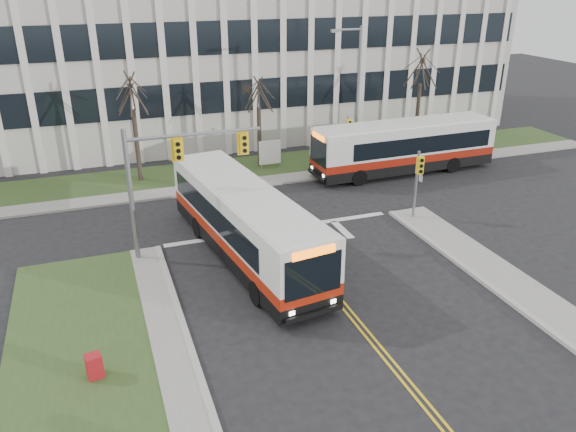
# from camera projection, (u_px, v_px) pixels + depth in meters

# --- Properties ---
(ground) EXTENTS (120.00, 120.00, 0.00)m
(ground) POSITION_uv_depth(u_px,v_px,m) (348.00, 311.00, 22.10)
(ground) COLOR black
(ground) RESTS_ON ground
(sidewalk_cross) EXTENTS (44.00, 1.60, 0.14)m
(sidewalk_cross) POSITION_uv_depth(u_px,v_px,m) (317.00, 175.00, 36.74)
(sidewalk_cross) COLOR #9E9B93
(sidewalk_cross) RESTS_ON ground
(building_lawn) EXTENTS (44.00, 5.00, 0.12)m
(building_lawn) POSITION_uv_depth(u_px,v_px,m) (302.00, 162.00, 39.16)
(building_lawn) COLOR #344D21
(building_lawn) RESTS_ON ground
(office_building) EXTENTS (40.00, 16.00, 12.00)m
(office_building) POSITION_uv_depth(u_px,v_px,m) (251.00, 53.00, 47.15)
(office_building) COLOR #B9B5AB
(office_building) RESTS_ON ground
(mast_arm_signal) EXTENTS (6.11, 0.38, 6.20)m
(mast_arm_signal) POSITION_uv_depth(u_px,v_px,m) (167.00, 169.00, 24.84)
(mast_arm_signal) COLOR slate
(mast_arm_signal) RESTS_ON ground
(signal_pole_near) EXTENTS (0.34, 0.39, 3.80)m
(signal_pole_near) POSITION_uv_depth(u_px,v_px,m) (418.00, 176.00, 29.29)
(signal_pole_near) COLOR slate
(signal_pole_near) RESTS_ON ground
(signal_pole_far) EXTENTS (0.34, 0.39, 3.80)m
(signal_pole_far) POSITION_uv_depth(u_px,v_px,m) (348.00, 135.00, 36.63)
(signal_pole_far) COLOR slate
(signal_pole_far) RESTS_ON ground
(streetlight) EXTENTS (2.15, 0.25, 9.20)m
(streetlight) POSITION_uv_depth(u_px,v_px,m) (356.00, 90.00, 36.50)
(streetlight) COLOR slate
(streetlight) RESTS_ON ground
(directory_sign) EXTENTS (1.50, 0.12, 2.00)m
(directory_sign) POSITION_uv_depth(u_px,v_px,m) (270.00, 153.00, 37.51)
(directory_sign) COLOR slate
(directory_sign) RESTS_ON ground
(tree_left) EXTENTS (1.80, 1.80, 7.70)m
(tree_left) POSITION_uv_depth(u_px,v_px,m) (132.00, 95.00, 33.57)
(tree_left) COLOR #42352B
(tree_left) RESTS_ON ground
(tree_mid) EXTENTS (1.80, 1.80, 6.82)m
(tree_mid) POSITION_uv_depth(u_px,v_px,m) (259.00, 96.00, 36.48)
(tree_mid) COLOR #42352B
(tree_mid) RESTS_ON ground
(tree_right) EXTENTS (1.80, 1.80, 8.25)m
(tree_right) POSITION_uv_depth(u_px,v_px,m) (421.00, 70.00, 39.62)
(tree_right) COLOR #42352B
(tree_right) RESTS_ON ground
(bus_main) EXTENTS (4.37, 12.76, 3.33)m
(bus_main) POSITION_uv_depth(u_px,v_px,m) (245.00, 225.00, 25.62)
(bus_main) COLOR silver
(bus_main) RESTS_ON ground
(bus_cross) EXTENTS (12.42, 3.00, 3.29)m
(bus_cross) POSITION_uv_depth(u_px,v_px,m) (404.00, 148.00, 36.83)
(bus_cross) COLOR silver
(bus_cross) RESTS_ON ground
(newspaper_box_red) EXTENTS (0.57, 0.53, 0.95)m
(newspaper_box_red) POSITION_uv_depth(u_px,v_px,m) (95.00, 367.00, 18.19)
(newspaper_box_red) COLOR maroon
(newspaper_box_red) RESTS_ON ground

